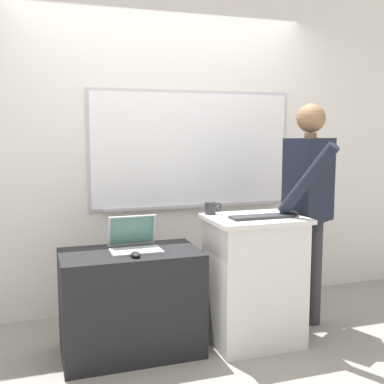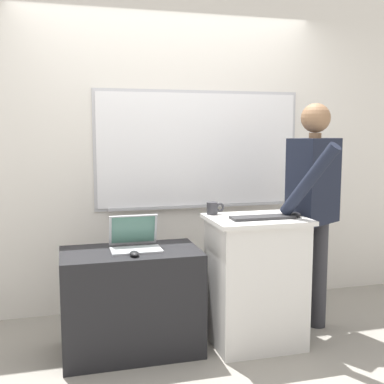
# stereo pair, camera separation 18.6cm
# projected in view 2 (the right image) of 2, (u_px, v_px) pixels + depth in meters

# --- Properties ---
(ground_plane) EXTENTS (30.00, 30.00, 0.00)m
(ground_plane) POSITION_uv_depth(u_px,v_px,m) (213.00, 373.00, 3.04)
(ground_plane) COLOR gray
(back_wall) EXTENTS (6.40, 0.17, 2.78)m
(back_wall) POSITION_uv_depth(u_px,v_px,m) (168.00, 147.00, 4.13)
(back_wall) COLOR silver
(back_wall) RESTS_ON ground_plane
(lectern_podium) EXTENTS (0.67, 0.53, 0.92)m
(lectern_podium) POSITION_uv_depth(u_px,v_px,m) (256.00, 281.00, 3.42)
(lectern_podium) COLOR silver
(lectern_podium) RESTS_ON ground_plane
(side_desk) EXTENTS (0.94, 0.53, 0.71)m
(side_desk) POSITION_uv_depth(u_px,v_px,m) (131.00, 301.00, 3.31)
(side_desk) COLOR black
(side_desk) RESTS_ON ground_plane
(person_presenter) EXTENTS (0.60, 0.71, 1.72)m
(person_presenter) POSITION_uv_depth(u_px,v_px,m) (314.00, 202.00, 3.57)
(person_presenter) COLOR #333338
(person_presenter) RESTS_ON ground_plane
(laptop) EXTENTS (0.34, 0.27, 0.23)m
(laptop) POSITION_uv_depth(u_px,v_px,m) (135.00, 239.00, 3.31)
(laptop) COLOR #B7BABF
(laptop) RESTS_ON side_desk
(wireless_keyboard) EXTENTS (0.44, 0.13, 0.02)m
(wireless_keyboard) POSITION_uv_depth(u_px,v_px,m) (262.00, 217.00, 3.30)
(wireless_keyboard) COLOR #2D2D30
(wireless_keyboard) RESTS_ON lectern_podium
(computer_mouse_by_laptop) EXTENTS (0.06, 0.10, 0.03)m
(computer_mouse_by_laptop) POSITION_uv_depth(u_px,v_px,m) (134.00, 254.00, 3.11)
(computer_mouse_by_laptop) COLOR black
(computer_mouse_by_laptop) RESTS_ON side_desk
(computer_mouse_by_keyboard) EXTENTS (0.06, 0.10, 0.03)m
(computer_mouse_by_keyboard) POSITION_uv_depth(u_px,v_px,m) (296.00, 215.00, 3.37)
(computer_mouse_by_keyboard) COLOR black
(computer_mouse_by_keyboard) RESTS_ON lectern_podium
(coffee_mug) EXTENTS (0.13, 0.08, 0.09)m
(coffee_mug) POSITION_uv_depth(u_px,v_px,m) (213.00, 208.00, 3.47)
(coffee_mug) COLOR #333338
(coffee_mug) RESTS_ON lectern_podium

